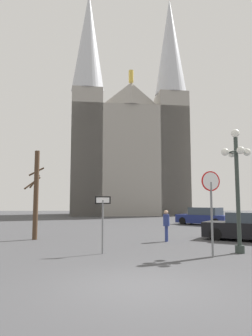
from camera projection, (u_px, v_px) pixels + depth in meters
ground_plane at (140, 287)px, 7.29m from camera, size 120.00×120.00×0.00m
cathedral at (128, 141)px, 47.06m from camera, size 17.69×12.02×34.44m
stop_sign at (211, 197)px, 11.31m from camera, size 0.73×0.20×3.12m
one_way_arrow_sign at (103, 216)px, 12.01m from camera, size 0.61×0.09×2.21m
street_lamp at (237, 178)px, 12.32m from camera, size 1.20×1.20×4.93m
bare_tree at (36, 193)px, 16.56m from camera, size 0.99×0.82×4.75m
parked_car_near_black at (251, 227)px, 15.86m from camera, size 4.81×3.92×1.45m
parked_car_far_navy at (204, 217)px, 26.56m from camera, size 4.50×4.43×1.49m
pedestrian_walking at (166, 223)px, 15.55m from camera, size 0.32×0.32×1.56m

